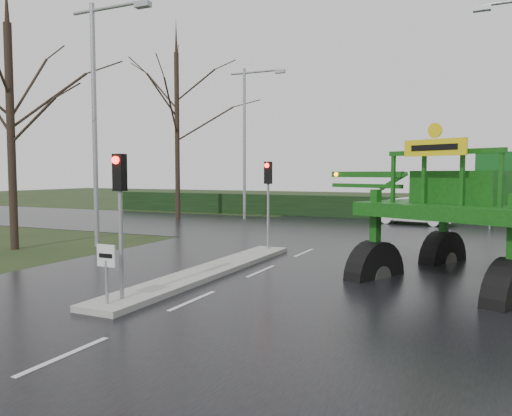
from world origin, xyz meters
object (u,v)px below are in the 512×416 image
at_px(traffic_signal_mid, 268,186).
at_px(traffic_signal_far, 491,182).
at_px(keep_left_sign, 106,264).
at_px(traffic_signal_near, 120,195).
at_px(white_sedan, 413,224).
at_px(crop_sprayer, 381,190).
at_px(street_light_left_far, 248,129).
at_px(street_light_left_near, 100,102).

xyz_separation_m(traffic_signal_mid, traffic_signal_far, (7.80, 12.52, 0.00)).
distance_m(keep_left_sign, traffic_signal_near, 1.61).
bearing_deg(traffic_signal_far, white_sedan, -13.65).
bearing_deg(white_sedan, traffic_signal_near, 179.27).
distance_m(traffic_signal_near, crop_sprayer, 7.60).
bearing_deg(traffic_signal_mid, street_light_left_far, 118.86).
height_order(keep_left_sign, crop_sprayer, crop_sprayer).
height_order(street_light_left_near, street_light_left_far, same).
distance_m(traffic_signal_mid, crop_sprayer, 5.46).
distance_m(keep_left_sign, crop_sprayer, 8.13).
height_order(crop_sprayer, white_sedan, crop_sprayer).
bearing_deg(traffic_signal_mid, street_light_left_near, -167.79).
bearing_deg(traffic_signal_far, street_light_left_near, 43.63).
xyz_separation_m(street_light_left_near, white_sedan, (10.54, 15.02, -5.99)).
relative_size(traffic_signal_near, street_light_left_far, 0.35).
bearing_deg(street_light_left_near, white_sedan, 54.94).
height_order(traffic_signal_near, white_sedan, traffic_signal_near).
bearing_deg(traffic_signal_mid, white_sedan, 74.92).
distance_m(traffic_signal_near, street_light_left_near, 10.40).
xyz_separation_m(traffic_signal_far, crop_sprayer, (-3.00, -15.12, -0.01)).
bearing_deg(keep_left_sign, traffic_signal_mid, 90.00).
height_order(traffic_signal_near, street_light_left_near, street_light_left_near).
distance_m(keep_left_sign, street_light_left_near, 11.32).
bearing_deg(crop_sprayer, white_sedan, 118.58).
height_order(traffic_signal_mid, street_light_left_near, street_light_left_near).
xyz_separation_m(street_light_left_near, crop_sprayer, (11.69, -1.11, -3.40)).
bearing_deg(keep_left_sign, street_light_left_near, 132.59).
distance_m(keep_left_sign, traffic_signal_mid, 9.12).
bearing_deg(street_light_left_far, traffic_signal_near, -71.83).
bearing_deg(traffic_signal_near, white_sedan, 80.61).
relative_size(keep_left_sign, traffic_signal_near, 0.38).
bearing_deg(traffic_signal_mid, traffic_signal_far, 58.07).
distance_m(keep_left_sign, street_light_left_far, 23.11).
relative_size(keep_left_sign, white_sedan, 0.28).
bearing_deg(traffic_signal_near, street_light_left_far, 108.17).
distance_m(traffic_signal_far, street_light_left_far, 15.08).
xyz_separation_m(traffic_signal_near, crop_sprayer, (4.80, 5.89, -0.01)).
relative_size(traffic_signal_near, street_light_left_near, 0.35).
bearing_deg(traffic_signal_near, keep_left_sign, -90.00).
xyz_separation_m(traffic_signal_mid, street_light_left_near, (-6.89, -1.49, 3.40)).
bearing_deg(traffic_signal_near, traffic_signal_far, 69.64).
bearing_deg(traffic_signal_near, street_light_left_near, 134.53).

